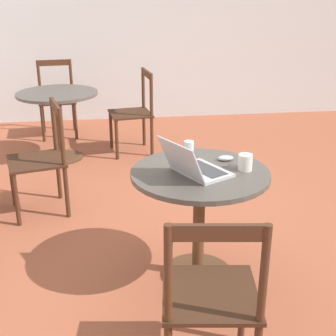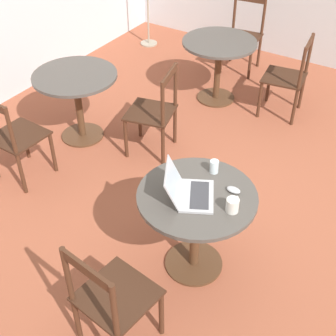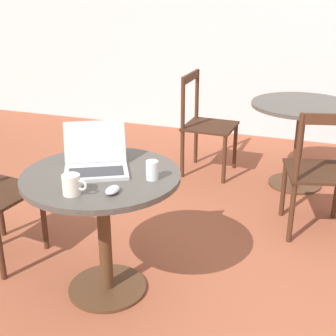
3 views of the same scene
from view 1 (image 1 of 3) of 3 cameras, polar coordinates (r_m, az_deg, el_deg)
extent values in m
plane|color=#9E5138|center=(3.72, 2.74, -6.83)|extent=(16.00, 16.00, 0.00)
cube|color=silver|center=(6.49, -2.30, 17.85)|extent=(0.06, 9.40, 2.70)
cylinder|color=#51331E|center=(3.13, 3.60, -12.63)|extent=(0.45, 0.45, 0.02)
cylinder|color=#51331E|center=(2.95, 3.76, -7.04)|extent=(0.07, 0.07, 0.67)
cylinder|color=#4C4742|center=(2.80, 3.93, -0.68)|extent=(0.84, 0.84, 0.03)
cylinder|color=#51331E|center=(5.21, -12.73, 1.30)|extent=(0.45, 0.45, 0.02)
cylinder|color=#51331E|center=(5.10, -13.05, 4.96)|extent=(0.07, 0.07, 0.67)
cylinder|color=#4C4742|center=(5.02, -13.38, 8.82)|extent=(0.84, 0.84, 0.03)
cylinder|color=#472819|center=(2.51, 0.00, -16.59)|extent=(0.04, 0.04, 0.43)
cylinder|color=#472819|center=(2.54, 9.10, -16.39)|extent=(0.04, 0.04, 0.43)
cube|color=#3C2215|center=(2.23, 5.14, -14.99)|extent=(0.49, 0.49, 0.02)
cylinder|color=#472819|center=(1.92, 0.01, -12.84)|extent=(0.04, 0.04, 0.45)
cylinder|color=#472819|center=(1.96, 11.62, -12.58)|extent=(0.04, 0.04, 0.45)
cube|color=#472819|center=(1.83, 6.10, -7.84)|extent=(0.08, 0.41, 0.07)
cylinder|color=#472819|center=(5.01, -6.27, 3.42)|extent=(0.04, 0.04, 0.43)
cylinder|color=#472819|center=(5.38, -6.96, 4.64)|extent=(0.04, 0.04, 0.43)
cylinder|color=#472819|center=(5.09, -1.98, 3.80)|extent=(0.04, 0.04, 0.43)
cylinder|color=#472819|center=(5.45, -2.95, 4.98)|extent=(0.04, 0.04, 0.43)
cube|color=#3C2215|center=(5.16, -4.61, 6.64)|extent=(0.49, 0.49, 0.02)
cylinder|color=#472819|center=(4.97, -2.05, 8.88)|extent=(0.04, 0.04, 0.45)
cylinder|color=#472819|center=(5.33, -3.04, 9.75)|extent=(0.04, 0.04, 0.45)
cube|color=#472819|center=(5.11, -2.60, 11.42)|extent=(0.41, 0.08, 0.07)
cylinder|color=#472819|center=(5.77, -11.20, 5.56)|extent=(0.04, 0.04, 0.43)
cylinder|color=#472819|center=(5.77, -15.03, 5.22)|extent=(0.04, 0.04, 0.43)
cylinder|color=#472819|center=(6.14, -11.41, 6.51)|extent=(0.04, 0.04, 0.43)
cylinder|color=#472819|center=(6.14, -15.01, 6.19)|extent=(0.04, 0.04, 0.43)
cube|color=#3C2215|center=(5.90, -13.35, 8.00)|extent=(0.48, 0.48, 0.02)
cylinder|color=#472819|center=(6.04, -11.74, 10.74)|extent=(0.04, 0.04, 0.45)
cylinder|color=#472819|center=(6.04, -15.44, 10.41)|extent=(0.04, 0.04, 0.45)
cube|color=#472819|center=(6.01, -13.75, 12.36)|extent=(0.07, 0.41, 0.07)
cylinder|color=#472819|center=(3.79, -17.99, -3.74)|extent=(0.04, 0.04, 0.43)
cylinder|color=#472819|center=(4.14, -18.44, -1.60)|extent=(0.04, 0.04, 0.43)
cylinder|color=#472819|center=(3.82, -12.25, -2.92)|extent=(0.04, 0.04, 0.43)
cylinder|color=#472819|center=(4.17, -13.19, -0.87)|extent=(0.04, 0.04, 0.43)
cube|color=#3C2215|center=(3.89, -15.80, 0.82)|extent=(0.53, 0.53, 0.02)
cylinder|color=#472819|center=(3.65, -12.81, 3.69)|extent=(0.04, 0.04, 0.45)
cylinder|color=#472819|center=(4.02, -13.74, 5.23)|extent=(0.04, 0.04, 0.45)
cube|color=#472819|center=(3.79, -13.54, 7.26)|extent=(0.41, 0.12, 0.07)
cube|color=#B7B7BC|center=(2.77, 4.19, -0.39)|extent=(0.40, 0.35, 0.02)
cube|color=#38383D|center=(2.78, 4.52, -0.10)|extent=(0.31, 0.24, 0.00)
cube|color=#B7B7BC|center=(2.63, 1.55, 1.13)|extent=(0.34, 0.24, 0.21)
cube|color=silver|center=(2.64, 1.63, 1.19)|extent=(0.31, 0.22, 0.19)
ellipsoid|color=#B7B7BC|center=(2.97, 7.03, 1.21)|extent=(0.06, 0.10, 0.03)
cylinder|color=silver|center=(2.82, 9.39, 0.69)|extent=(0.09, 0.09, 0.10)
torus|color=silver|center=(2.87, 9.09, 1.16)|extent=(0.06, 0.01, 0.06)
cylinder|color=silver|center=(3.03, 2.56, 2.40)|extent=(0.06, 0.06, 0.10)
camera|label=2|loc=(2.01, 83.20, 38.62)|focal=50.00mm
camera|label=3|loc=(4.41, 29.06, 17.76)|focal=50.00mm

